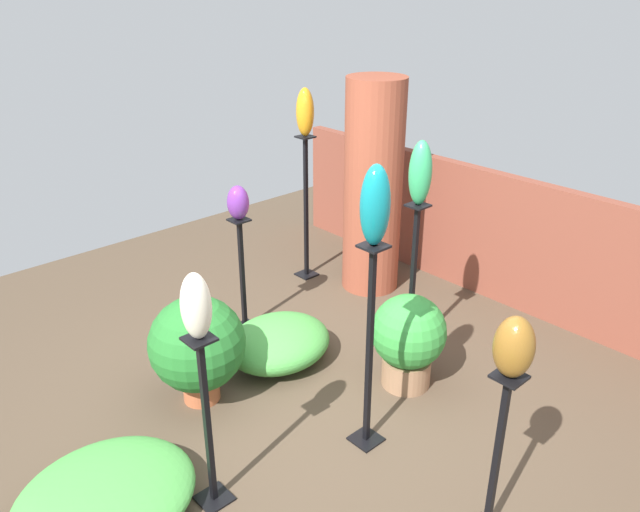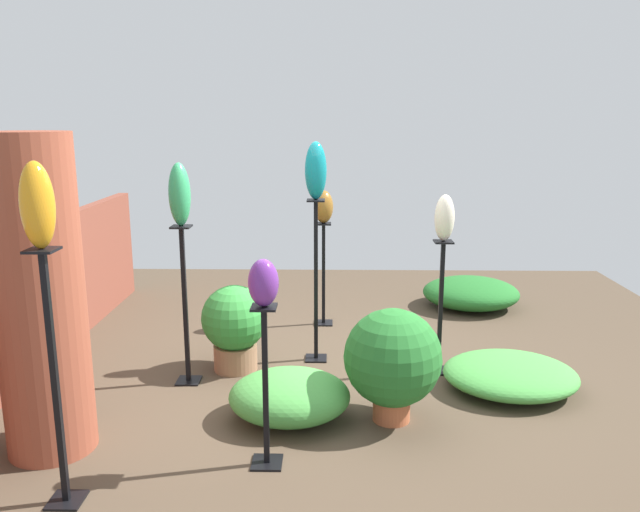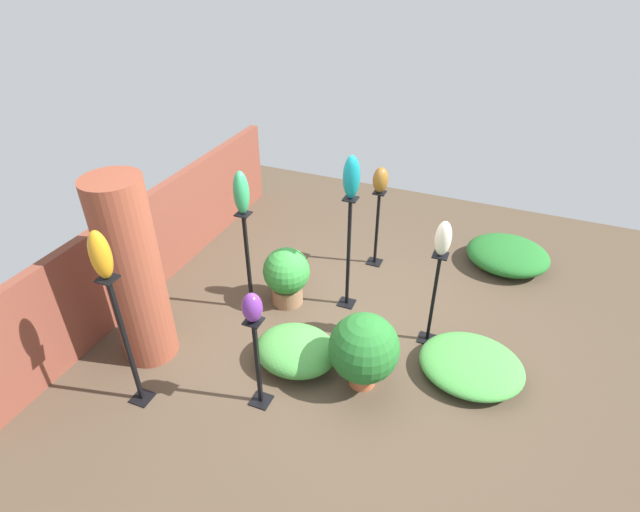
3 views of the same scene
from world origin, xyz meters
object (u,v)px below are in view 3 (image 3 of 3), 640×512
object	(u,v)px
pedestal_teal	(348,258)
art_vase_teal	(351,177)
brick_pillar	(134,274)
pedestal_violet	(258,367)
pedestal_jade	(248,267)
art_vase_amber	(101,255)
art_vase_bronze	(381,180)
potted_plant_near_pillar	(287,274)
art_vase_jade	(241,193)
potted_plant_front_left	(364,349)
pedestal_bronze	(377,232)
art_vase_ivory	(443,238)
pedestal_amber	(128,348)
art_vase_violet	(252,308)
pedestal_ivory	(433,303)

from	to	relation	value
pedestal_teal	art_vase_teal	size ratio (longest dim) A/B	2.96
brick_pillar	pedestal_violet	size ratio (longest dim) A/B	1.98
pedestal_jade	art_vase_amber	distance (m)	2.10
art_vase_bronze	potted_plant_near_pillar	bearing A→B (deg)	148.83
art_vase_jade	potted_plant_front_left	distance (m)	2.14
pedestal_bronze	art_vase_bronze	xyz separation A→B (m)	(0.00, 0.00, 0.79)
pedestal_violet	potted_plant_near_pillar	size ratio (longest dim) A/B	1.39
art_vase_ivory	potted_plant_front_left	bearing A→B (deg)	151.31
pedestal_amber	art_vase_amber	distance (m)	1.06
pedestal_amber	pedestal_bronze	bearing A→B (deg)	-24.26
art_vase_amber	art_vase_violet	distance (m)	1.34
pedestal_jade	potted_plant_near_pillar	distance (m)	0.50
art_vase_ivory	art_vase_bronze	world-z (taller)	art_vase_ivory
pedestal_bronze	brick_pillar	bearing A→B (deg)	145.65
pedestal_teal	art_vase_bronze	world-z (taller)	pedestal_teal
art_vase_teal	art_vase_jade	xyz separation A→B (m)	(-0.53, 1.09, -0.15)
pedestal_amber	pedestal_violet	world-z (taller)	pedestal_amber
pedestal_ivory	potted_plant_front_left	size ratio (longest dim) A/B	1.38
pedestal_bronze	art_vase_bronze	distance (m)	0.79
pedestal_amber	pedestal_bronze	world-z (taller)	pedestal_amber
pedestal_teal	art_vase_ivory	world-z (taller)	art_vase_ivory
pedestal_violet	art_vase_bronze	bearing A→B (deg)	-6.66
pedestal_amber	pedestal_violet	bearing A→B (deg)	-69.22
art_vase_amber	potted_plant_front_left	xyz separation A→B (m)	(1.07, -2.03, -1.29)
pedestal_jade	art_vase_amber	world-z (taller)	art_vase_amber
art_vase_amber	pedestal_amber	bearing A→B (deg)	180.00
brick_pillar	potted_plant_near_pillar	xyz separation A→B (m)	(1.39, -1.05, -0.64)
pedestal_ivory	art_vase_teal	distance (m)	1.67
pedestal_ivory	art_vase_jade	world-z (taller)	art_vase_jade
art_vase_ivory	brick_pillar	bearing A→B (deg)	115.50
brick_pillar	art_vase_jade	xyz separation A→B (m)	(1.11, -0.68, 0.55)
art_vase_violet	art_vase_bronze	xyz separation A→B (m)	(2.86, -0.33, 0.07)
art_vase_violet	potted_plant_near_pillar	distance (m)	1.82
art_vase_ivory	potted_plant_near_pillar	bearing A→B (deg)	89.39
art_vase_jade	potted_plant_front_left	xyz separation A→B (m)	(-0.66, -1.69, -1.14)
art_vase_ivory	art_vase_bronze	distance (m)	1.67
pedestal_jade	art_vase_bronze	bearing A→B (deg)	-36.14
potted_plant_front_left	pedestal_jade	bearing A→B (deg)	68.64
pedestal_jade	art_vase_jade	size ratio (longest dim) A/B	2.66
art_vase_teal	art_vase_violet	world-z (taller)	art_vase_teal
pedestal_amber	potted_plant_near_pillar	world-z (taller)	pedestal_amber
art_vase_teal	art_vase_bronze	distance (m)	1.14
potted_plant_front_left	pedestal_teal	bearing A→B (deg)	26.64
pedestal_teal	pedestal_violet	bearing A→B (deg)	171.34
art_vase_jade	pedestal_amber	bearing A→B (deg)	168.87
pedestal_bronze	art_vase_violet	distance (m)	2.97
pedestal_teal	pedestal_jade	bearing A→B (deg)	116.08
pedestal_amber	art_vase_bronze	xyz separation A→B (m)	(3.29, -1.48, 0.59)
pedestal_jade	art_vase_violet	bearing A→B (deg)	-147.85
pedestal_teal	art_vase_violet	distance (m)	1.92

